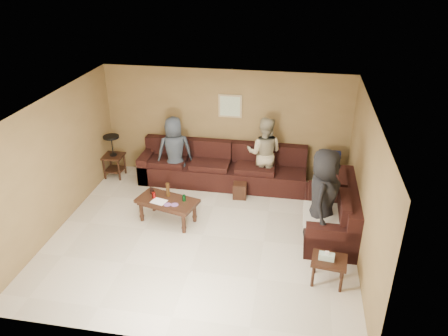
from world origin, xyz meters
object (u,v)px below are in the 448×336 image
sectional_sofa (256,185)px  end_table_left (113,156)px  coffee_table (167,203)px  waste_bin (240,190)px  person_middle (264,153)px  person_left (175,152)px  person_right (323,198)px  side_table_right (329,262)px

sectional_sofa → end_table_left: 3.38m
coffee_table → end_table_left: size_ratio=1.25×
waste_bin → person_middle: 0.98m
coffee_table → person_middle: bearing=45.7°
waste_bin → person_left: size_ratio=0.21×
end_table_left → waste_bin: end_table_left is taller
person_right → side_table_right: bearing=-161.8°
sectional_sofa → person_right: bearing=-45.4°
sectional_sofa → person_left: 1.94m
waste_bin → person_right: bearing=-38.5°
side_table_right → person_right: size_ratio=0.33×
coffee_table → person_left: 1.59m
coffee_table → waste_bin: size_ratio=3.74×
sectional_sofa → person_middle: (0.11, 0.57, 0.49)m
end_table_left → waste_bin: size_ratio=3.00×
end_table_left → person_right: 4.97m
end_table_left → person_right: (4.64, -1.76, 0.37)m
end_table_left → person_middle: size_ratio=0.62×
person_middle → person_right: bearing=126.6°
waste_bin → sectional_sofa: bearing=3.4°
sectional_sofa → coffee_table: (-1.58, -1.17, 0.08)m
person_right → person_left: bearing=74.6°
side_table_right → person_right: 1.23m
waste_bin → person_middle: person_middle is taller
sectional_sofa → person_left: (-1.85, 0.35, 0.47)m
person_left → sectional_sofa: bearing=147.2°
waste_bin → side_table_right: bearing=-54.1°
side_table_right → person_right: (-0.11, 1.11, 0.52)m
person_left → end_table_left: bearing=-25.6°
person_middle → person_right: size_ratio=0.90×
person_right → sectional_sofa: bearing=57.1°
side_table_right → waste_bin: (-1.74, 2.41, -0.22)m
side_table_right → waste_bin: size_ratio=1.75×
sectional_sofa → person_left: size_ratio=2.94×
coffee_table → end_table_left: bearing=137.5°
end_table_left → person_middle: person_middle is taller
side_table_right → coffee_table: bearing=157.2°
coffee_table → side_table_right: 3.25m
person_right → coffee_table: bearing=99.6°
coffee_table → side_table_right: bearing=-22.8°
person_right → waste_bin: bearing=64.1°
sectional_sofa → waste_bin: bearing=-176.6°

